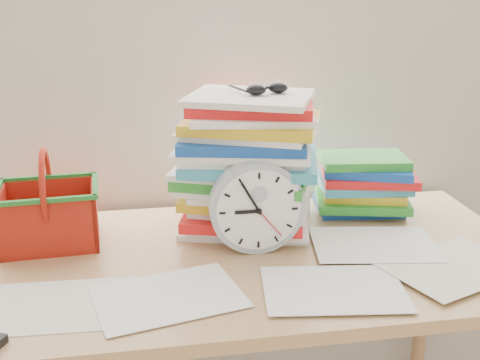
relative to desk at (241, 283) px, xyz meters
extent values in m
cube|color=beige|center=(0.00, 0.38, 0.62)|extent=(2.40, 0.01, 2.50)
cube|color=#AE8251|center=(0.00, 0.00, 0.06)|extent=(1.40, 0.70, 0.03)
cylinder|color=#AE8251|center=(-0.65, 0.30, -0.32)|extent=(0.04, 0.04, 0.72)
cylinder|color=#AE8251|center=(0.65, 0.30, -0.32)|extent=(0.04, 0.04, 0.72)
cylinder|color=#A3ACB4|center=(0.04, 0.02, 0.19)|extent=(0.23, 0.05, 0.23)
camera|label=1|loc=(-0.22, -1.29, 0.71)|focal=45.00mm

